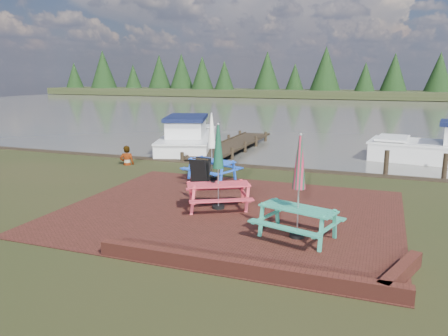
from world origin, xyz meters
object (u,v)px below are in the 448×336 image
person (126,146)px  picnic_table_blue (212,157)px  picnic_table_red (218,180)px  chalkboard (200,172)px  jetty (232,145)px  boat_jetty (188,139)px  picnic_table_teal (298,203)px

person → picnic_table_blue: bearing=141.9°
picnic_table_blue → picnic_table_red: bearing=-45.6°
picnic_table_red → person: (-5.75, 4.36, -0.03)m
chalkboard → person: 4.85m
jetty → person: person is taller
picnic_table_red → picnic_table_blue: size_ratio=1.01×
jetty → boat_jetty: bearing=-159.8°
picnic_table_red → picnic_table_blue: 3.47m
picnic_table_blue → person: picnic_table_blue is taller
picnic_table_red → chalkboard: (-1.46, 2.12, -0.34)m
picnic_table_blue → jetty: bearing=123.0°
picnic_table_teal → jetty: bearing=132.9°
picnic_table_teal → chalkboard: bearing=154.9°
person → picnic_table_red: bearing=120.5°
person → boat_jetty: bearing=-118.1°
picnic_table_teal → boat_jetty: size_ratio=0.32×
picnic_table_teal → picnic_table_red: (-2.49, 1.44, -0.00)m
chalkboard → picnic_table_teal: bearing=-36.5°
chalkboard → boat_jetty: bearing=123.2°
picnic_table_red → jetty: bearing=78.6°
picnic_table_teal → picnic_table_blue: bearing=147.7°
chalkboard → boat_jetty: 8.15m
picnic_table_teal → picnic_table_red: picnic_table_teal is taller
picnic_table_blue → jetty: picnic_table_blue is taller
picnic_table_teal → person: size_ratio=1.49×
boat_jetty → jetty: bearing=2.2°
boat_jetty → chalkboard: bearing=-80.4°
picnic_table_blue → person: (-4.29, 1.21, -0.03)m
picnic_table_blue → boat_jetty: (-3.79, 6.20, -0.42)m
picnic_table_red → boat_jetty: (-5.24, 9.34, -0.42)m
picnic_table_blue → boat_jetty: picnic_table_blue is taller
jetty → person: (-2.62, -5.76, 0.69)m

